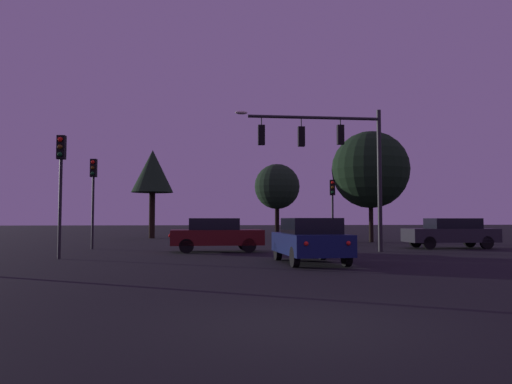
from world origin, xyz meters
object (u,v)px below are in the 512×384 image
at_px(traffic_light_corner_right, 333,198).
at_px(car_crossing_right, 451,233).
at_px(tree_left_far, 153,172).
at_px(traffic_light_median, 93,185).
at_px(tree_center_horizon, 277,187).
at_px(car_nearside_lane, 310,240).
at_px(car_crossing_left, 216,234).
at_px(traffic_signal_mast_arm, 333,149).
at_px(tree_behind_sign, 370,170).
at_px(traffic_light_corner_left, 61,172).

bearing_deg(traffic_light_corner_right, car_crossing_right, -40.34).
bearing_deg(tree_left_far, traffic_light_median, -97.55).
bearing_deg(tree_center_horizon, car_nearside_lane, -97.66).
bearing_deg(traffic_light_median, car_crossing_left, -24.56).
height_order(traffic_signal_mast_arm, traffic_light_corner_right, traffic_signal_mast_arm).
bearing_deg(tree_behind_sign, traffic_light_corner_right, -141.65).
bearing_deg(tree_center_horizon, traffic_light_median, -122.14).
height_order(traffic_light_median, tree_left_far, tree_left_far).
distance_m(traffic_light_median, tree_left_far, 13.57).
height_order(traffic_light_corner_left, tree_behind_sign, tree_behind_sign).
xyz_separation_m(car_nearside_lane, tree_left_far, (-7.10, 22.08, 4.33)).
bearing_deg(tree_behind_sign, traffic_light_median, -162.31).
xyz_separation_m(car_nearside_lane, tree_behind_sign, (7.44, 13.97, 3.87)).
relative_size(traffic_light_corner_right, tree_behind_sign, 0.53).
bearing_deg(car_nearside_lane, traffic_signal_mast_arm, 65.81).
relative_size(car_nearside_lane, tree_left_far, 0.60).
bearing_deg(car_crossing_right, tree_behind_sign, 103.38).
bearing_deg(traffic_light_median, tree_behind_sign, 17.69).
xyz_separation_m(traffic_signal_mast_arm, tree_center_horizon, (1.53, 23.81, -0.13)).
height_order(traffic_light_corner_left, tree_left_far, tree_left_far).
distance_m(traffic_light_corner_right, car_crossing_left, 9.00).
height_order(car_crossing_left, car_crossing_right, same).
bearing_deg(tree_center_horizon, car_crossing_right, -76.83).
distance_m(traffic_light_corner_right, tree_center_horizon, 17.87).
xyz_separation_m(traffic_light_median, car_nearside_lane, (8.87, -8.77, -2.37)).
bearing_deg(tree_left_far, car_nearside_lane, -72.17).
bearing_deg(traffic_light_corner_left, car_nearside_lane, -17.73).
xyz_separation_m(traffic_light_corner_left, traffic_light_corner_right, (12.99, 8.51, -0.58)).
distance_m(traffic_light_median, tree_center_horizon, 24.07).
bearing_deg(traffic_signal_mast_arm, traffic_light_median, 162.92).
xyz_separation_m(traffic_light_corner_right, car_crossing_left, (-7.02, -5.31, -1.90)).
relative_size(traffic_light_corner_left, tree_behind_sign, 0.65).
relative_size(traffic_signal_mast_arm, tree_behind_sign, 0.95).
distance_m(tree_behind_sign, tree_left_far, 16.65).
height_order(traffic_light_corner_left, car_crossing_left, traffic_light_corner_left).
relative_size(traffic_light_median, car_crossing_right, 0.97).
bearing_deg(tree_behind_sign, traffic_light_corner_left, -145.66).
distance_m(car_nearside_lane, tree_center_horizon, 29.62).
bearing_deg(tree_left_far, tree_center_horizon, 32.57).
xyz_separation_m(car_crossing_left, tree_behind_sign, (10.33, 7.93, 3.87)).
relative_size(traffic_light_corner_right, traffic_light_median, 0.84).
bearing_deg(traffic_light_median, car_nearside_lane, -44.69).
bearing_deg(car_crossing_left, tree_behind_sign, 37.51).
height_order(car_nearside_lane, car_crossing_left, same).
distance_m(car_crossing_right, tree_behind_sign, 8.00).
relative_size(traffic_light_corner_left, car_crossing_right, 1.01).
distance_m(traffic_signal_mast_arm, traffic_light_corner_left, 11.60).
distance_m(traffic_light_corner_left, tree_behind_sign, 19.79).
height_order(car_crossing_right, tree_center_horizon, tree_center_horizon).
xyz_separation_m(traffic_light_corner_right, tree_behind_sign, (3.32, 2.62, 1.98)).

